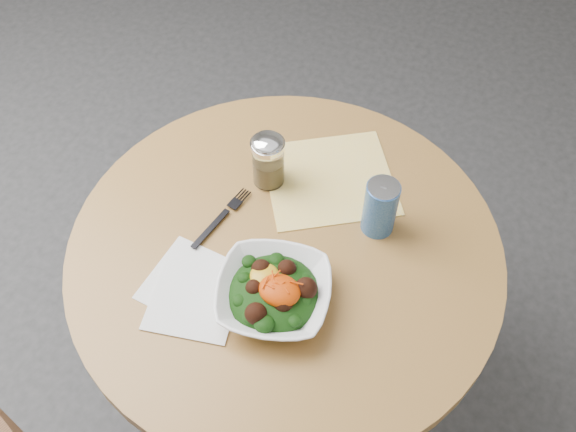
# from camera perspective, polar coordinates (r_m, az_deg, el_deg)

# --- Properties ---
(ground) EXTENTS (6.00, 6.00, 0.00)m
(ground) POSITION_cam_1_polar(r_m,az_deg,el_deg) (1.99, -0.19, -14.91)
(ground) COLOR #2D2D2F
(ground) RESTS_ON ground
(table) EXTENTS (0.90, 0.90, 0.75)m
(table) POSITION_cam_1_polar(r_m,az_deg,el_deg) (1.49, -0.24, -6.91)
(table) COLOR black
(table) RESTS_ON ground
(cloth_napkin) EXTENTS (0.37, 0.36, 0.00)m
(cloth_napkin) POSITION_cam_1_polar(r_m,az_deg,el_deg) (1.43, 3.72, 3.30)
(cloth_napkin) COLOR yellow
(cloth_napkin) RESTS_ON table
(paper_napkins) EXTENTS (0.21, 0.22, 0.00)m
(paper_napkins) POSITION_cam_1_polar(r_m,az_deg,el_deg) (1.28, -8.47, -6.60)
(paper_napkins) COLOR white
(paper_napkins) RESTS_ON table
(salad_bowl) EXTENTS (0.26, 0.26, 0.08)m
(salad_bowl) POSITION_cam_1_polar(r_m,az_deg,el_deg) (1.23, -1.28, -6.83)
(salad_bowl) COLOR white
(salad_bowl) RESTS_ON table
(fork) EXTENTS (0.05, 0.18, 0.00)m
(fork) POSITION_cam_1_polar(r_m,az_deg,el_deg) (1.37, -5.82, -0.01)
(fork) COLOR black
(fork) RESTS_ON table
(spice_shaker) EXTENTS (0.07, 0.07, 0.13)m
(spice_shaker) POSITION_cam_1_polar(r_m,az_deg,el_deg) (1.38, -1.78, 4.96)
(spice_shaker) COLOR silver
(spice_shaker) RESTS_ON table
(beverage_can) EXTENTS (0.07, 0.07, 0.13)m
(beverage_can) POSITION_cam_1_polar(r_m,az_deg,el_deg) (1.31, 8.20, 0.77)
(beverage_can) COLOR #0D3794
(beverage_can) RESTS_ON table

